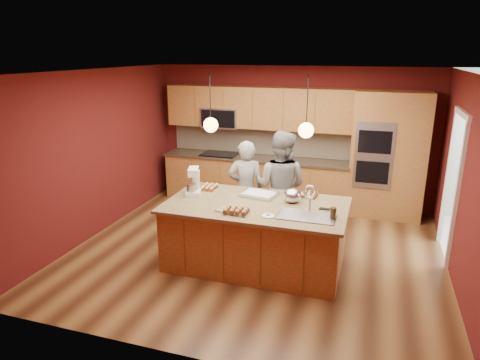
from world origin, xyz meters
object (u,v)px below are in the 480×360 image
(stand_mixer, at_px, (194,183))
(mixing_bowl, at_px, (292,196))
(island, at_px, (256,234))
(person_left, at_px, (246,189))
(person_right, at_px, (280,187))

(stand_mixer, relative_size, mixing_bowl, 1.62)
(island, distance_m, person_left, 1.11)
(island, xyz_separation_m, person_left, (-0.46, 0.96, 0.33))
(person_left, height_order, stand_mixer, person_left)
(mixing_bowl, bearing_deg, island, -153.94)
(island, relative_size, stand_mixer, 6.27)
(island, xyz_separation_m, stand_mixer, (-1.01, 0.12, 0.63))
(person_left, bearing_deg, stand_mixer, 40.41)
(stand_mixer, height_order, mixing_bowl, stand_mixer)
(person_right, xyz_separation_m, stand_mixer, (-1.13, -0.84, 0.20))
(stand_mixer, bearing_deg, mixing_bowl, -14.53)
(island, relative_size, person_left, 1.56)
(person_right, height_order, stand_mixer, person_right)
(person_left, xyz_separation_m, person_right, (0.58, 0.00, 0.10))
(mixing_bowl, bearing_deg, stand_mixer, -176.13)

